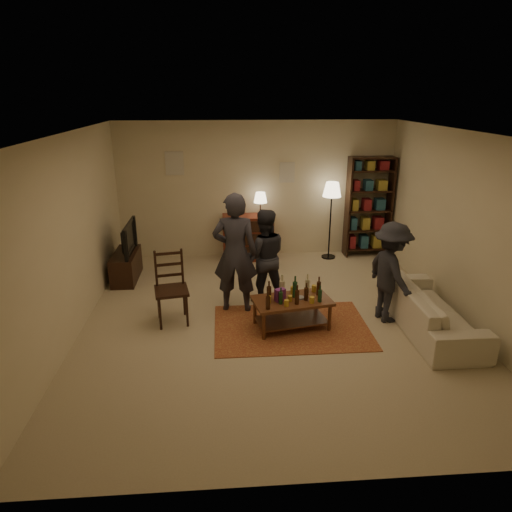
{
  "coord_description": "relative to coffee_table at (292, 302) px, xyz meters",
  "views": [
    {
      "loc": [
        -0.7,
        -6.01,
        3.2
      ],
      "look_at": [
        -0.24,
        0.1,
        0.99
      ],
      "focal_mm": 32.0,
      "sensor_mm": 36.0,
      "label": 1
    }
  ],
  "objects": [
    {
      "name": "floor",
      "position": [
        -0.25,
        0.22,
        -0.4
      ],
      "size": [
        6.0,
        6.0,
        0.0
      ],
      "primitive_type": "plane",
      "color": "#C6B793",
      "rests_on": "ground"
    },
    {
      "name": "room_shell",
      "position": [
        -0.9,
        3.2,
        1.42
      ],
      "size": [
        6.0,
        6.0,
        6.0
      ],
      "color": "beige",
      "rests_on": "ground"
    },
    {
      "name": "rug",
      "position": [
        0.0,
        -0.0,
        -0.39
      ],
      "size": [
        2.2,
        1.5,
        0.01
      ],
      "primitive_type": "cube",
      "color": "maroon",
      "rests_on": "ground"
    },
    {
      "name": "coffee_table",
      "position": [
        0.0,
        0.0,
        0.0
      ],
      "size": [
        1.17,
        0.78,
        0.78
      ],
      "rotation": [
        0.0,
        0.0,
        0.19
      ],
      "color": "brown",
      "rests_on": "ground"
    },
    {
      "name": "dining_chair",
      "position": [
        -1.72,
        0.36,
        0.18
      ],
      "size": [
        0.55,
        0.55,
        1.08
      ],
      "rotation": [
        0.0,
        0.0,
        0.18
      ],
      "color": "black",
      "rests_on": "ground"
    },
    {
      "name": "tv_stand",
      "position": [
        -2.69,
        2.02,
        -0.01
      ],
      "size": [
        0.4,
        1.0,
        1.06
      ],
      "color": "black",
      "rests_on": "ground"
    },
    {
      "name": "dresser",
      "position": [
        -0.44,
        2.94,
        0.08
      ],
      "size": [
        1.0,
        0.5,
        1.36
      ],
      "color": "maroon",
      "rests_on": "ground"
    },
    {
      "name": "bookshelf",
      "position": [
        2.0,
        3.0,
        0.64
      ],
      "size": [
        0.9,
        0.34,
        2.02
      ],
      "color": "black",
      "rests_on": "ground"
    },
    {
      "name": "floor_lamp",
      "position": [
        1.2,
        2.87,
        0.91
      ],
      "size": [
        0.36,
        0.36,
        1.55
      ],
      "color": "black",
      "rests_on": "ground"
    },
    {
      "name": "sofa",
      "position": [
        1.95,
        -0.18,
        -0.09
      ],
      "size": [
        0.81,
        2.08,
        0.61
      ],
      "primitive_type": "imported",
      "rotation": [
        0.0,
        0.0,
        1.57
      ],
      "color": "beige",
      "rests_on": "ground"
    },
    {
      "name": "person_left",
      "position": [
        -0.77,
        0.65,
        0.53
      ],
      "size": [
        0.73,
        0.53,
        1.85
      ],
      "primitive_type": "imported",
      "rotation": [
        0.0,
        0.0,
        3.01
      ],
      "color": "#2A2932",
      "rests_on": "ground"
    },
    {
      "name": "person_right",
      "position": [
        -0.32,
        0.92,
        0.37
      ],
      "size": [
        0.76,
        0.61,
        1.52
      ],
      "primitive_type": "imported",
      "rotation": [
        0.0,
        0.0,
        3.18
      ],
      "color": "#26272E",
      "rests_on": "ground"
    },
    {
      "name": "person_by_sofa",
      "position": [
        1.45,
        0.15,
        0.35
      ],
      "size": [
        0.75,
        1.06,
        1.49
      ],
      "primitive_type": "imported",
      "rotation": [
        0.0,
        0.0,
        1.79
      ],
      "color": "#222329",
      "rests_on": "ground"
    }
  ]
}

